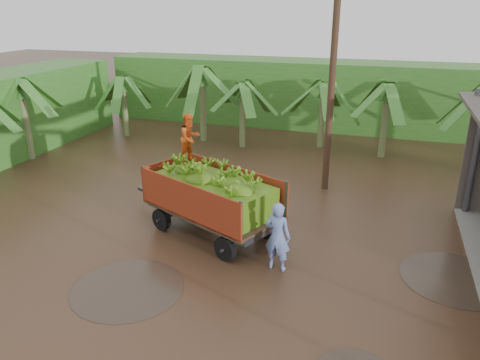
{
  "coord_description": "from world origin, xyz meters",
  "views": [
    {
      "loc": [
        2.41,
        -10.01,
        6.53
      ],
      "look_at": [
        -1.46,
        2.31,
        1.63
      ],
      "focal_mm": 35.0,
      "sensor_mm": 36.0,
      "label": 1
    }
  ],
  "objects": [
    {
      "name": "utility_pole",
      "position": [
        0.56,
        6.54,
        4.22
      ],
      "size": [
        1.2,
        0.24,
        8.32
      ],
      "color": "#47301E",
      "rests_on": "ground"
    },
    {
      "name": "banana_plants",
      "position": [
        -4.15,
        7.5,
        1.78
      ],
      "size": [
        24.96,
        20.76,
        3.77
      ],
      "color": "#2D661E",
      "rests_on": "ground"
    },
    {
      "name": "banana_trailer",
      "position": [
        -2.19,
        1.84,
        1.25
      ],
      "size": [
        5.61,
        3.52,
        3.43
      ],
      "rotation": [
        0.0,
        0.0,
        -0.43
      ],
      "color": "red",
      "rests_on": "ground"
    },
    {
      "name": "ground",
      "position": [
        0.0,
        0.0,
        0.0
      ],
      "size": [
        100.0,
        100.0,
        0.0
      ],
      "primitive_type": "plane",
      "color": "black",
      "rests_on": "ground"
    },
    {
      "name": "hedge_north",
      "position": [
        -2.0,
        16.0,
        1.8
      ],
      "size": [
        22.0,
        3.0,
        3.6
      ],
      "primitive_type": "cube",
      "color": "#2D661E",
      "rests_on": "ground"
    },
    {
      "name": "man_blue",
      "position": [
        0.13,
        0.46,
        0.94
      ],
      "size": [
        0.73,
        0.53,
        1.87
      ],
      "primitive_type": "imported",
      "rotation": [
        0.0,
        0.0,
        3.01
      ],
      "color": "#657AB8",
      "rests_on": "ground"
    }
  ]
}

